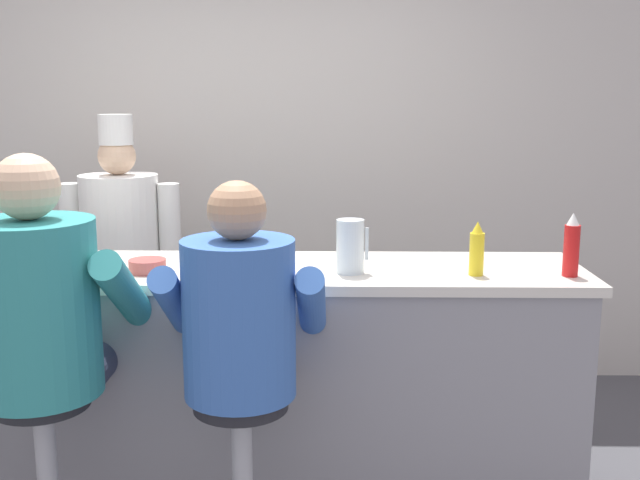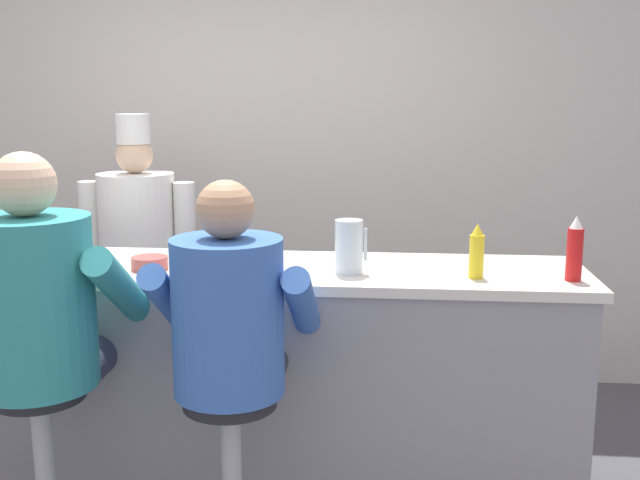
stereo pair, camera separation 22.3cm
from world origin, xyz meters
name	(u,v)px [view 1 (the left image)]	position (x,y,z in m)	size (l,w,h in m)	color
wall_back	(250,160)	(0.00, 1.84, 1.35)	(10.00, 0.06, 2.70)	beige
diner_counter	(214,384)	(0.00, 0.32, 0.52)	(3.08, 0.64, 1.04)	gray
ketchup_bottle_red	(571,247)	(1.44, 0.18, 1.15)	(0.06, 0.06, 0.25)	red
mustard_bottle_yellow	(477,250)	(1.07, 0.19, 1.14)	(0.06, 0.06, 0.21)	yellow
hot_sauce_bottle_orange	(237,256)	(0.12, 0.25, 1.10)	(0.03, 0.03, 0.12)	orange
water_pitcher_clear	(350,246)	(0.58, 0.22, 1.14)	(0.13, 0.11, 0.22)	silver
breakfast_plate	(66,275)	(-0.53, 0.11, 1.05)	(0.23, 0.23, 0.05)	white
cereal_bowl	(147,266)	(-0.24, 0.21, 1.06)	(0.15, 0.15, 0.05)	#B24C47
diner_seated_teal	(40,317)	(-0.50, -0.23, 0.98)	(0.65, 0.64, 1.55)	#B2B5BA
diner_seated_blue	(241,330)	(0.19, -0.23, 0.94)	(0.58, 0.57, 1.46)	#B2B5BA
cook_in_whites_near	(122,254)	(-0.62, 1.19, 0.90)	(0.64, 0.41, 1.64)	#232328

